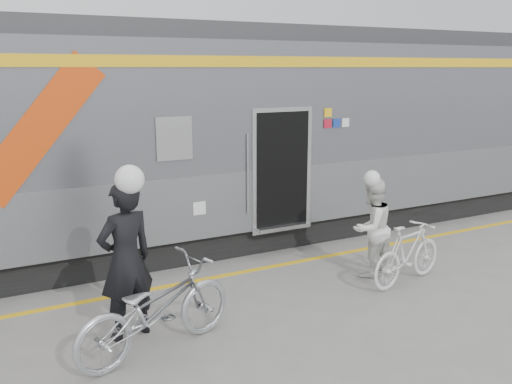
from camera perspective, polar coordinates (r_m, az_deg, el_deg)
ground at (r=7.80m, az=9.88°, el=-12.70°), size 90.00×90.00×0.00m
train at (r=10.17m, az=-12.37°, el=5.33°), size 24.00×3.17×4.10m
safety_strip at (r=9.45m, az=1.95°, el=-7.79°), size 24.00×0.12×0.01m
man at (r=6.95m, az=-13.55°, el=-7.02°), size 0.85×0.68×2.04m
bicycle_left at (r=6.68m, az=-10.46°, el=-11.97°), size 2.26×1.32×1.12m
woman at (r=9.02m, az=12.04°, el=-3.71°), size 0.89×0.76×1.62m
bicycle_right at (r=8.92m, az=15.69°, el=-6.26°), size 1.69×0.78×0.98m
helmet_man at (r=6.65m, az=-14.09°, el=2.73°), size 0.35×0.35×0.35m
helmet_woman at (r=8.80m, az=12.33°, el=2.15°), size 0.26×0.26×0.26m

